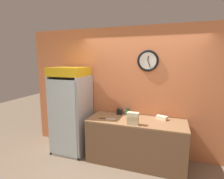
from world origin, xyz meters
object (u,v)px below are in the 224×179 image
at_px(beverage_cooler, 72,106).
at_px(sandwich_flat_left, 162,118).
at_px(sandwich_stack_bottom, 133,123).
at_px(condiment_jar, 128,112).
at_px(sandwich_stack_top, 133,114).
at_px(sandwich_stack_middle, 133,119).
at_px(chefs_knife, 105,118).
at_px(napkin_dispenser, 120,112).

relative_size(beverage_cooler, sandwich_flat_left, 8.22).
height_order(sandwich_stack_bottom, condiment_jar, condiment_jar).
bearing_deg(sandwich_stack_bottom, sandwich_stack_top, 0.00).
xyz_separation_m(beverage_cooler, sandwich_stack_bottom, (1.42, -0.30, -0.12)).
relative_size(sandwich_stack_middle, chefs_knife, 0.64).
relative_size(beverage_cooler, condiment_jar, 12.47).
relative_size(sandwich_stack_bottom, napkin_dispenser, 1.75).
relative_size(sandwich_stack_bottom, chefs_knife, 0.64).
relative_size(sandwich_stack_bottom, sandwich_stack_middle, 1.00).
bearing_deg(beverage_cooler, sandwich_stack_top, -11.87).
xyz_separation_m(sandwich_stack_middle, sandwich_stack_top, (0.00, 0.00, 0.08)).
bearing_deg(sandwich_flat_left, napkin_dispenser, 176.96).
relative_size(beverage_cooler, sandwich_stack_top, 9.03).
distance_m(chefs_knife, condiment_jar, 0.53).
height_order(sandwich_stack_top, napkin_dispenser, sandwich_stack_top).
xyz_separation_m(sandwich_stack_middle, condiment_jar, (-0.22, 0.51, -0.04)).
height_order(sandwich_stack_top, chefs_knife, sandwich_stack_top).
xyz_separation_m(condiment_jar, napkin_dispenser, (-0.17, -0.01, -0.01)).
distance_m(sandwich_stack_top, chefs_knife, 0.62).
relative_size(sandwich_stack_bottom, sandwich_stack_top, 1.01).
bearing_deg(beverage_cooler, napkin_dispenser, 10.99).
relative_size(sandwich_stack_bottom, sandwich_flat_left, 0.92).
bearing_deg(chefs_knife, beverage_cooler, 168.34).
distance_m(sandwich_stack_bottom, sandwich_stack_top, 0.15).
height_order(sandwich_stack_top, sandwich_flat_left, sandwich_stack_top).
bearing_deg(sandwich_flat_left, sandwich_stack_middle, -136.75).
bearing_deg(condiment_jar, sandwich_stack_bottom, -66.71).
height_order(beverage_cooler, condiment_jar, beverage_cooler).
height_order(condiment_jar, napkin_dispenser, condiment_jar).
height_order(sandwich_stack_middle, condiment_jar, sandwich_stack_middle).
bearing_deg(sandwich_stack_middle, beverage_cooler, 168.13).
bearing_deg(sandwich_flat_left, sandwich_stack_top, -136.75).
xyz_separation_m(sandwich_flat_left, condiment_jar, (-0.70, 0.05, 0.04)).
bearing_deg(sandwich_stack_top, condiment_jar, 113.29).
xyz_separation_m(beverage_cooler, sandwich_stack_top, (1.42, -0.30, 0.03)).
bearing_deg(chefs_knife, sandwich_stack_middle, -12.17).
relative_size(sandwich_flat_left, napkin_dispenser, 1.90).
height_order(beverage_cooler, napkin_dispenser, beverage_cooler).
xyz_separation_m(sandwich_stack_top, sandwich_flat_left, (0.48, 0.45, -0.15)).
xyz_separation_m(sandwich_stack_bottom, sandwich_flat_left, (0.48, 0.45, -0.00)).
bearing_deg(sandwich_stack_middle, chefs_knife, 167.83).
distance_m(beverage_cooler, sandwich_stack_bottom, 1.46).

